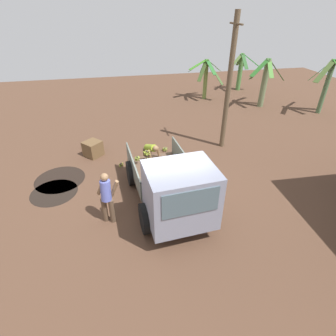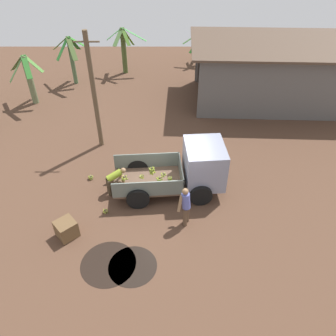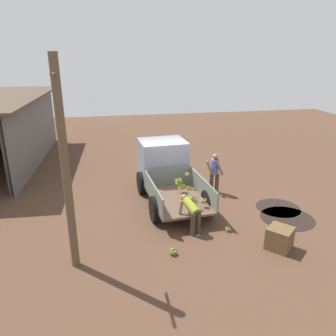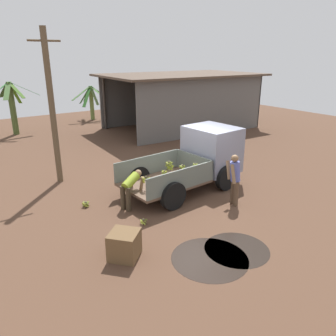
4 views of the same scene
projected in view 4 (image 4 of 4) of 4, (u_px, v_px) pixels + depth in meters
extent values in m
plane|color=#513727|center=(191.00, 190.00, 11.48)|extent=(36.00, 36.00, 0.00)
cylinder|color=black|center=(210.00, 258.00, 7.61)|extent=(1.80, 1.80, 0.01)
cylinder|color=black|center=(237.00, 249.00, 7.97)|extent=(1.58, 1.58, 0.01)
cube|color=brown|center=(164.00, 182.00, 10.81)|extent=(2.83, 2.02, 0.08)
cube|color=slate|center=(148.00, 165.00, 11.34)|extent=(2.70, 0.26, 0.67)
cube|color=slate|center=(182.00, 179.00, 10.04)|extent=(2.70, 0.26, 0.67)
cube|color=slate|center=(194.00, 164.00, 11.48)|extent=(0.19, 1.82, 0.67)
cube|color=gray|center=(212.00, 149.00, 11.88)|extent=(1.62, 1.90, 1.60)
cube|color=#4C606B|center=(226.00, 137.00, 12.23)|extent=(0.14, 1.43, 0.71)
cylinder|color=black|center=(189.00, 164.00, 12.71)|extent=(0.89, 0.29, 0.88)
cylinder|color=black|center=(226.00, 178.00, 11.32)|extent=(0.89, 0.29, 0.88)
cylinder|color=black|center=(138.00, 178.00, 11.28)|extent=(0.89, 0.29, 0.88)
cylinder|color=black|center=(173.00, 196.00, 9.89)|extent=(0.89, 0.29, 0.88)
sphere|color=#453E2D|center=(146.00, 177.00, 9.95)|extent=(0.08, 0.08, 0.08)
cylinder|color=olive|center=(146.00, 180.00, 9.90)|extent=(0.19, 0.15, 0.17)
cylinder|color=#8CA22D|center=(148.00, 179.00, 9.95)|extent=(0.19, 0.17, 0.14)
cylinder|color=olive|center=(147.00, 179.00, 10.03)|extent=(0.10, 0.21, 0.16)
cylinder|color=#8CA32F|center=(144.00, 179.00, 10.03)|extent=(0.20, 0.06, 0.17)
cylinder|color=#9DA723|center=(143.00, 180.00, 9.95)|extent=(0.09, 0.20, 0.17)
sphere|color=#4D4632|center=(155.00, 185.00, 9.76)|extent=(0.08, 0.08, 0.08)
cylinder|color=olive|center=(154.00, 187.00, 9.80)|extent=(0.14, 0.10, 0.16)
cylinder|color=#94A73C|center=(153.00, 187.00, 9.77)|extent=(0.09, 0.14, 0.16)
cylinder|color=olive|center=(154.00, 187.00, 9.75)|extent=(0.08, 0.14, 0.16)
cylinder|color=#9CAC2F|center=(155.00, 187.00, 9.73)|extent=(0.15, 0.11, 0.15)
cylinder|color=olive|center=(156.00, 187.00, 9.76)|extent=(0.14, 0.09, 0.16)
cylinder|color=olive|center=(157.00, 186.00, 9.79)|extent=(0.09, 0.17, 0.10)
cylinder|color=olive|center=(156.00, 187.00, 9.82)|extent=(0.09, 0.14, 0.16)
cylinder|color=olive|center=(154.00, 185.00, 9.84)|extent=(0.17, 0.10, 0.11)
sphere|color=#4C4531|center=(169.00, 162.00, 10.65)|extent=(0.07, 0.07, 0.07)
cylinder|color=#9CAF35|center=(168.00, 164.00, 10.74)|extent=(0.18, 0.11, 0.17)
cylinder|color=#9BA42C|center=(167.00, 164.00, 10.72)|extent=(0.18, 0.10, 0.17)
cylinder|color=olive|center=(167.00, 165.00, 10.66)|extent=(0.07, 0.17, 0.18)
cylinder|color=olive|center=(168.00, 164.00, 10.60)|extent=(0.15, 0.19, 0.14)
cylinder|color=olive|center=(170.00, 164.00, 10.62)|extent=(0.19, 0.05, 0.15)
cylinder|color=olive|center=(171.00, 164.00, 10.68)|extent=(0.14, 0.19, 0.15)
cylinder|color=olive|center=(171.00, 163.00, 10.72)|extent=(0.06, 0.20, 0.13)
sphere|color=brown|center=(179.00, 172.00, 10.79)|extent=(0.08, 0.08, 0.08)
cylinder|color=olive|center=(178.00, 174.00, 10.73)|extent=(0.14, 0.20, 0.11)
cylinder|color=olive|center=(181.00, 174.00, 10.76)|extent=(0.20, 0.04, 0.15)
cylinder|color=#88A52B|center=(182.00, 173.00, 10.79)|extent=(0.18, 0.17, 0.11)
cylinder|color=#8BAC22|center=(181.00, 174.00, 10.86)|extent=(0.04, 0.16, 0.19)
cylinder|color=olive|center=(179.00, 173.00, 10.89)|extent=(0.19, 0.13, 0.15)
cylinder|color=olive|center=(178.00, 174.00, 10.85)|extent=(0.16, 0.10, 0.19)
cylinder|color=#97AC32|center=(177.00, 174.00, 10.80)|extent=(0.08, 0.18, 0.17)
sphere|color=brown|center=(165.00, 171.00, 10.28)|extent=(0.06, 0.06, 0.06)
cylinder|color=olive|center=(166.00, 173.00, 10.34)|extent=(0.06, 0.14, 0.15)
cylinder|color=olive|center=(164.00, 172.00, 10.35)|extent=(0.16, 0.06, 0.12)
cylinder|color=olive|center=(163.00, 172.00, 10.31)|extent=(0.14, 0.14, 0.11)
cylinder|color=olive|center=(163.00, 173.00, 10.26)|extent=(0.06, 0.16, 0.11)
cylinder|color=olive|center=(165.00, 173.00, 10.24)|extent=(0.16, 0.09, 0.11)
cylinder|color=#99A424|center=(166.00, 173.00, 10.30)|extent=(0.11, 0.12, 0.15)
sphere|color=brown|center=(195.00, 164.00, 10.66)|extent=(0.06, 0.06, 0.06)
cylinder|color=olive|center=(195.00, 166.00, 10.64)|extent=(0.10, 0.12, 0.13)
cylinder|color=olive|center=(196.00, 166.00, 10.64)|extent=(0.13, 0.06, 0.12)
cylinder|color=#92A422|center=(197.00, 165.00, 10.67)|extent=(0.11, 0.12, 0.12)
cylinder|color=olive|center=(196.00, 165.00, 10.71)|extent=(0.10, 0.14, 0.11)
cylinder|color=#8FA038|center=(194.00, 164.00, 10.71)|extent=(0.14, 0.06, 0.11)
cylinder|color=olive|center=(194.00, 165.00, 10.67)|extent=(0.11, 0.13, 0.11)
sphere|color=brown|center=(170.00, 166.00, 10.68)|extent=(0.08, 0.08, 0.08)
cylinder|color=#A1B02A|center=(172.00, 167.00, 10.68)|extent=(0.16, 0.18, 0.12)
cylinder|color=#9AA22F|center=(171.00, 166.00, 10.75)|extent=(0.13, 0.19, 0.11)
cylinder|color=olive|center=(169.00, 167.00, 10.74)|extent=(0.18, 0.07, 0.15)
cylinder|color=olive|center=(168.00, 168.00, 10.67)|extent=(0.07, 0.17, 0.16)
cylinder|color=#8AA321|center=(170.00, 168.00, 10.64)|extent=(0.18, 0.13, 0.15)
sphere|color=#4E4632|center=(183.00, 166.00, 10.85)|extent=(0.07, 0.07, 0.07)
cylinder|color=olive|center=(185.00, 167.00, 10.86)|extent=(0.13, 0.16, 0.11)
cylinder|color=olive|center=(183.00, 167.00, 10.92)|extent=(0.12, 0.13, 0.15)
cylinder|color=#9CA449|center=(181.00, 166.00, 10.91)|extent=(0.18, 0.08, 0.09)
cylinder|color=#95AA2D|center=(181.00, 167.00, 10.82)|extent=(0.06, 0.17, 0.11)
cylinder|color=olive|center=(183.00, 168.00, 10.82)|extent=(0.16, 0.09, 0.14)
cube|color=#5B5855|center=(232.00, 98.00, 22.66)|extent=(0.32, 5.02, 3.23)
cube|color=#5B5855|center=(160.00, 98.00, 22.45)|extent=(8.72, 0.48, 3.23)
cube|color=#5B5855|center=(205.00, 108.00, 18.52)|extent=(8.72, 0.48, 3.23)
cube|color=#4B392C|center=(181.00, 75.00, 19.93)|extent=(9.77, 6.23, 0.12)
cylinder|color=#3F3833|center=(104.00, 103.00, 20.19)|extent=(0.16, 0.16, 3.23)
cylinder|color=#3F3833|center=(138.00, 114.00, 16.58)|extent=(0.16, 0.16, 3.23)
cylinder|color=brown|center=(52.00, 109.00, 11.35)|extent=(0.21, 0.21, 5.36)
cylinder|color=brown|center=(44.00, 41.00, 10.61)|extent=(1.06, 0.07, 0.07)
cylinder|color=#48592B|center=(13.00, 109.00, 18.87)|extent=(0.33, 0.33, 2.96)
cube|color=#448946|center=(24.00, 89.00, 18.89)|extent=(1.59, 0.32, 0.85)
cube|color=#4F8223|center=(15.00, 93.00, 19.02)|extent=(0.77, 0.85, 1.33)
cube|color=#385C30|center=(5.00, 90.00, 18.70)|extent=(0.69, 0.92, 0.92)
cube|color=#496C36|center=(7.00, 91.00, 17.99)|extent=(0.71, 1.15, 0.89)
cube|color=#3C601F|center=(16.00, 90.00, 18.26)|extent=(0.71, 1.08, 0.86)
cylinder|color=olive|center=(92.00, 103.00, 23.28)|extent=(0.29, 0.29, 2.31)
cube|color=#32732F|center=(99.00, 91.00, 23.26)|extent=(1.17, 0.40, 0.81)
cube|color=#3C6E3C|center=(95.00, 90.00, 23.53)|extent=(1.07, 0.90, 0.62)
cube|color=#315B30|center=(88.00, 94.00, 23.42)|extent=(0.36, 1.03, 1.17)
cube|color=#386838|center=(85.00, 95.00, 23.16)|extent=(0.82, 0.82, 1.25)
cube|color=#3F6330|center=(81.00, 93.00, 22.57)|extent=(1.49, 0.39, 0.90)
cube|color=#23511B|center=(87.00, 96.00, 22.45)|extent=(1.14, 1.14, 1.28)
cube|color=#566F3B|center=(94.00, 96.00, 22.78)|extent=(0.31, 0.90, 1.24)
cube|color=#4E793A|center=(100.00, 94.00, 22.88)|extent=(1.02, 1.17, 1.01)
cylinder|color=brown|center=(236.00, 194.00, 10.14)|extent=(0.20, 0.20, 0.79)
cylinder|color=brown|center=(233.00, 191.00, 10.34)|extent=(0.20, 0.20, 0.79)
cylinder|color=#5C66BB|center=(235.00, 171.00, 10.00)|extent=(0.44, 0.40, 0.65)
sphere|color=#8C6746|center=(235.00, 158.00, 9.85)|extent=(0.22, 0.22, 0.22)
cylinder|color=#8C6746|center=(233.00, 174.00, 9.79)|extent=(0.22, 0.35, 0.58)
cylinder|color=#8C6746|center=(228.00, 170.00, 10.16)|extent=(0.22, 0.33, 0.58)
cylinder|color=#3D3222|center=(123.00, 198.00, 9.91)|extent=(0.19, 0.19, 0.75)
cylinder|color=#3D3222|center=(128.00, 200.00, 9.80)|extent=(0.19, 0.19, 0.75)
cylinder|color=#8BA127|center=(131.00, 181.00, 9.91)|extent=(0.70, 0.50, 0.47)
sphere|color=#8C6746|center=(138.00, 173.00, 10.16)|extent=(0.21, 0.21, 0.21)
cylinder|color=#8C6746|center=(132.00, 182.00, 10.29)|extent=(0.17, 0.22, 0.56)
cylinder|color=#8C6746|center=(141.00, 185.00, 10.10)|extent=(0.17, 0.23, 0.56)
sphere|color=brown|center=(143.00, 220.00, 9.10)|extent=(0.08, 0.08, 0.08)
cylinder|color=olive|center=(145.00, 220.00, 9.17)|extent=(0.11, 0.16, 0.10)
cylinder|color=olive|center=(142.00, 221.00, 9.16)|extent=(0.15, 0.06, 0.13)
cylinder|color=#9AA837|center=(141.00, 222.00, 9.09)|extent=(0.05, 0.16, 0.11)
cylinder|color=#9FAC38|center=(143.00, 223.00, 9.07)|extent=(0.13, 0.12, 0.14)
cylinder|color=olive|center=(145.00, 222.00, 9.11)|extent=(0.13, 0.12, 0.14)
sphere|color=brown|center=(86.00, 202.00, 10.12)|extent=(0.08, 0.08, 0.08)
cylinder|color=#96A949|center=(85.00, 204.00, 10.18)|extent=(0.15, 0.05, 0.16)
cylinder|color=olive|center=(84.00, 204.00, 10.14)|extent=(0.14, 0.17, 0.13)
cylinder|color=olive|center=(84.00, 205.00, 10.08)|extent=(0.12, 0.18, 0.13)
cylinder|color=#9AA43F|center=(86.00, 205.00, 10.10)|extent=(0.16, 0.11, 0.16)
cylinder|color=olive|center=(87.00, 205.00, 10.11)|extent=(0.17, 0.11, 0.15)
cylinder|color=olive|center=(87.00, 204.00, 10.17)|extent=(0.05, 0.15, 0.16)
cylinder|color=#909E36|center=(87.00, 203.00, 10.20)|extent=(0.16, 0.15, 0.13)
cube|color=brown|center=(124.00, 245.00, 7.57)|extent=(0.92, 0.92, 0.65)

